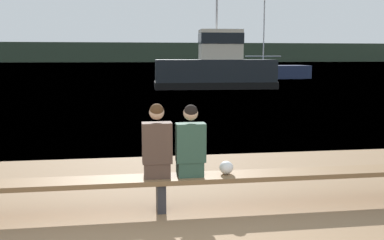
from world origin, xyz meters
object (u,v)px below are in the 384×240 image
object	(u,v)px
bench_main	(161,182)
moored_sailboat	(267,72)
person_left	(157,146)
tugboat_red	(216,70)
person_right	(190,146)
shopping_bag	(226,168)

from	to	relation	value
bench_main	moored_sailboat	world-z (taller)	moored_sailboat
person_left	tugboat_red	xyz separation A→B (m)	(5.42, 22.84, 0.32)
person_left	person_right	distance (m)	0.47
person_left	shopping_bag	size ratio (longest dim) A/B	5.10
person_left	person_right	xyz separation A→B (m)	(0.47, 0.00, -0.01)
shopping_bag	moored_sailboat	size ratio (longest dim) A/B	0.02
person_right	shopping_bag	world-z (taller)	person_right
shopping_bag	tugboat_red	distance (m)	23.25
bench_main	shopping_bag	distance (m)	0.96
tugboat_red	moored_sailboat	bearing A→B (deg)	-30.39
person_right	moored_sailboat	world-z (taller)	moored_sailboat
moored_sailboat	bench_main	bearing A→B (deg)	154.22
bench_main	person_right	size ratio (longest dim) A/B	8.25
bench_main	person_left	world-z (taller)	person_left
moored_sailboat	person_right	bearing A→B (deg)	154.83
person_left	shopping_bag	bearing A→B (deg)	1.01
bench_main	person_right	world-z (taller)	person_right
shopping_bag	tugboat_red	bearing A→B (deg)	79.03
bench_main	tugboat_red	bearing A→B (deg)	76.77
moored_sailboat	tugboat_red	bearing A→B (deg)	142.17
shopping_bag	person_left	bearing A→B (deg)	-178.99
bench_main	shopping_bag	world-z (taller)	shopping_bag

